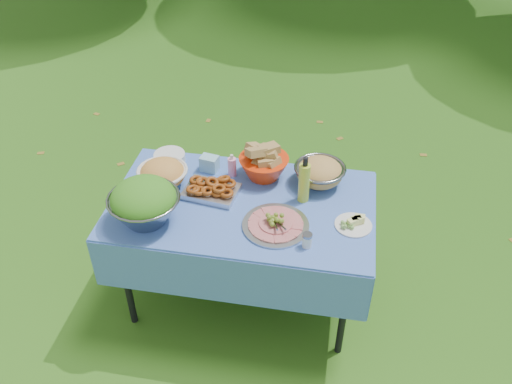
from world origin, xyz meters
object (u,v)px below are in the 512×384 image
salad_bowl (144,202)px  bread_bowl (264,162)px  charcuterie_platter (276,220)px  oil_bottle (304,179)px  plate_stack (170,157)px  pasta_bowl_steel (320,172)px  picnic_table (243,252)px

salad_bowl → bread_bowl: bearing=42.3°
salad_bowl → bread_bowl: size_ratio=1.29×
charcuterie_platter → oil_bottle: 0.29m
bread_bowl → charcuterie_platter: bread_bowl is taller
plate_stack → pasta_bowl_steel: 0.93m
pasta_bowl_steel → oil_bottle: 0.20m
plate_stack → bread_bowl: bread_bowl is taller
bread_bowl → charcuterie_platter: bearing=-72.5°
salad_bowl → pasta_bowl_steel: 1.01m
plate_stack → bread_bowl: size_ratio=0.65×
pasta_bowl_steel → plate_stack: bearing=176.2°
salad_bowl → picnic_table: bearing=25.7°
bread_bowl → salad_bowl: bearing=-137.7°
picnic_table → charcuterie_platter: 0.50m
picnic_table → bread_bowl: (0.08, 0.27, 0.48)m
plate_stack → picnic_table: bearing=-32.1°
bread_bowl → charcuterie_platter: (0.14, -0.43, -0.06)m
salad_bowl → oil_bottle: (0.81, 0.32, 0.02)m
charcuterie_platter → oil_bottle: (0.12, 0.25, 0.10)m
bread_bowl → oil_bottle: (0.25, -0.18, 0.04)m
picnic_table → pasta_bowl_steel: bearing=33.0°
picnic_table → pasta_bowl_steel: (0.41, 0.26, 0.46)m
oil_bottle → salad_bowl: bearing=-158.3°
salad_bowl → pasta_bowl_steel: bearing=29.2°
picnic_table → charcuterie_platter: size_ratio=4.09×
pasta_bowl_steel → charcuterie_platter: 0.46m
plate_stack → charcuterie_platter: 0.87m
picnic_table → pasta_bowl_steel: 0.67m
picnic_table → oil_bottle: oil_bottle is taller
pasta_bowl_steel → charcuterie_platter: (-0.19, -0.42, -0.04)m
plate_stack → charcuterie_platter: size_ratio=0.53×
bread_bowl → plate_stack: bearing=175.0°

